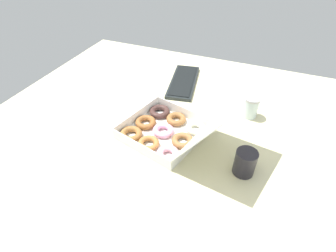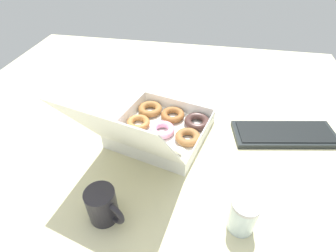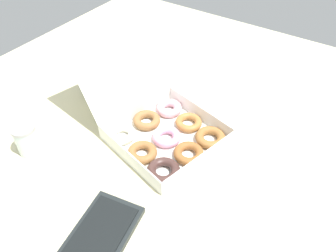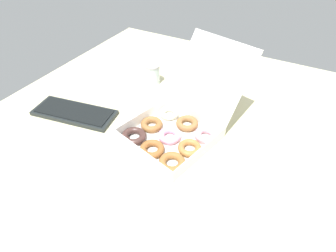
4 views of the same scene
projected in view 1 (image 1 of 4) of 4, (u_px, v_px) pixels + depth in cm
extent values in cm
cube|color=beige|center=(164.00, 144.00, 115.02)|extent=(180.00, 180.00, 2.00)
cube|color=white|center=(163.00, 133.00, 118.54)|extent=(38.72, 38.72, 0.40)
cube|color=white|center=(183.00, 112.00, 126.38)|extent=(8.37, 30.84, 5.34)
cube|color=white|center=(140.00, 148.00, 107.04)|extent=(8.37, 30.84, 5.34)
cube|color=white|center=(137.00, 116.00, 123.95)|extent=(30.07, 8.17, 5.34)
cube|color=white|center=(193.00, 143.00, 109.47)|extent=(30.07, 8.17, 5.34)
cube|color=white|center=(216.00, 121.00, 95.18)|extent=(35.24, 25.29, 26.69)
torus|color=#442C27|center=(160.00, 112.00, 128.73)|extent=(11.81, 11.81, 2.80)
torus|color=#945B2D|center=(146.00, 122.00, 122.24)|extent=(13.00, 13.00, 2.66)
torus|color=#986533|center=(131.00, 134.00, 115.83)|extent=(13.57, 13.57, 2.80)
torus|color=olive|center=(177.00, 119.00, 124.08)|extent=(12.47, 12.47, 2.80)
torus|color=#EC9EC0|center=(163.00, 130.00, 117.71)|extent=(13.47, 13.47, 2.71)
torus|color=#AD7139|center=(149.00, 143.00, 111.22)|extent=(11.25, 11.25, 2.49)
torus|color=white|center=(196.00, 128.00, 119.06)|extent=(11.31, 11.31, 2.62)
torus|color=olive|center=(183.00, 141.00, 112.59)|extent=(12.14, 12.14, 2.73)
torus|color=#EAA6B4|center=(168.00, 154.00, 106.48)|extent=(11.16, 11.16, 2.95)
cube|color=black|center=(183.00, 82.00, 152.67)|extent=(39.54, 20.49, 1.80)
cube|color=black|center=(183.00, 80.00, 151.97)|extent=(36.18, 17.74, 0.40)
cylinder|color=#232128|center=(245.00, 163.00, 98.18)|extent=(8.13, 8.13, 10.41)
torus|color=#232128|center=(251.00, 157.00, 100.49)|extent=(7.25, 4.34, 7.29)
cylinder|color=black|center=(247.00, 156.00, 96.05)|extent=(7.15, 7.15, 0.62)
cylinder|color=silver|center=(250.00, 108.00, 125.95)|extent=(7.12, 7.12, 9.57)
cylinder|color=#B2B2B7|center=(253.00, 99.00, 122.58)|extent=(7.47, 7.47, 1.00)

